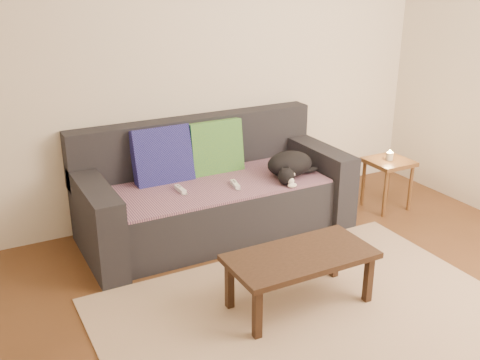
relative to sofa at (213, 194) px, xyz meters
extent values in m
plane|color=brown|center=(0.00, -1.57, -0.31)|extent=(4.50, 4.50, 0.00)
cube|color=beige|center=(0.00, 0.43, 0.99)|extent=(4.50, 0.04, 2.60)
cube|color=#232328|center=(0.00, -0.07, -0.10)|extent=(1.70, 0.78, 0.42)
cube|color=#232328|center=(0.00, 0.33, 0.34)|extent=(2.10, 0.18, 0.45)
cube|color=#232328|center=(-0.95, -0.07, -0.01)|extent=(0.20, 0.90, 0.60)
cube|color=#232328|center=(0.95, -0.07, -0.01)|extent=(0.20, 0.90, 0.60)
cube|color=#40274A|center=(0.00, -0.09, 0.12)|extent=(1.66, 0.74, 0.02)
cube|color=#141456|center=(-0.35, 0.17, 0.32)|extent=(0.46, 0.22, 0.48)
cube|color=#0B4C41|center=(0.11, 0.17, 0.32)|extent=(0.45, 0.17, 0.46)
ellipsoid|color=black|center=(0.58, -0.22, 0.23)|extent=(0.44, 0.37, 0.20)
sphere|color=black|center=(0.45, -0.37, 0.20)|extent=(0.16, 0.16, 0.13)
sphere|color=white|center=(0.46, -0.43, 0.18)|extent=(0.07, 0.07, 0.05)
ellipsoid|color=black|center=(0.75, -0.27, 0.17)|extent=(0.16, 0.09, 0.04)
cube|color=white|center=(-0.32, -0.12, 0.15)|extent=(0.04, 0.15, 0.03)
cube|color=white|center=(0.09, -0.22, 0.15)|extent=(0.06, 0.15, 0.03)
cube|color=brown|center=(1.54, -0.31, 0.12)|extent=(0.36, 0.36, 0.04)
cylinder|color=brown|center=(1.40, -0.45, -0.10)|extent=(0.03, 0.03, 0.41)
cylinder|color=brown|center=(1.69, -0.45, -0.10)|extent=(0.03, 0.03, 0.41)
cylinder|color=brown|center=(1.40, -0.17, -0.10)|extent=(0.03, 0.03, 0.41)
cylinder|color=brown|center=(1.69, -0.17, -0.10)|extent=(0.03, 0.03, 0.41)
cylinder|color=beige|center=(1.54, -0.31, 0.17)|extent=(0.06, 0.06, 0.07)
sphere|color=#FFBF59|center=(1.54, -0.31, 0.22)|extent=(0.02, 0.02, 0.02)
cube|color=tan|center=(0.00, -1.42, -0.30)|extent=(2.50, 1.80, 0.01)
cube|color=#321E13|center=(0.01, -1.24, 0.04)|extent=(0.92, 0.46, 0.04)
cube|color=#321E13|center=(-0.39, -1.42, -0.14)|extent=(0.05, 0.05, 0.33)
cube|color=#321E13|center=(0.41, -1.42, -0.14)|extent=(0.05, 0.05, 0.33)
cube|color=#321E13|center=(-0.39, -1.07, -0.14)|extent=(0.05, 0.05, 0.33)
cube|color=#321E13|center=(0.41, -1.07, -0.14)|extent=(0.05, 0.05, 0.33)
camera|label=1|loc=(-1.74, -3.76, 1.71)|focal=42.00mm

